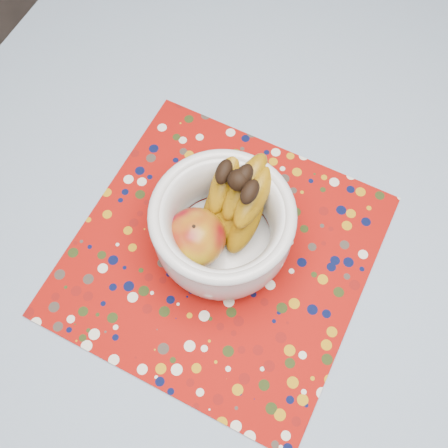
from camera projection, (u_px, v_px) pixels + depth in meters
name	position (u px, v px, depth m)	size (l,w,h in m)	color
table	(285.00, 275.00, 0.89)	(1.20, 1.20, 0.75)	brown
tablecloth	(291.00, 259.00, 0.82)	(1.32, 1.32, 0.01)	#5E839D
placemat	(220.00, 255.00, 0.82)	(0.44, 0.44, 0.00)	maroon
fruit_bowl	(225.00, 221.00, 0.76)	(0.21, 0.22, 0.17)	silver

